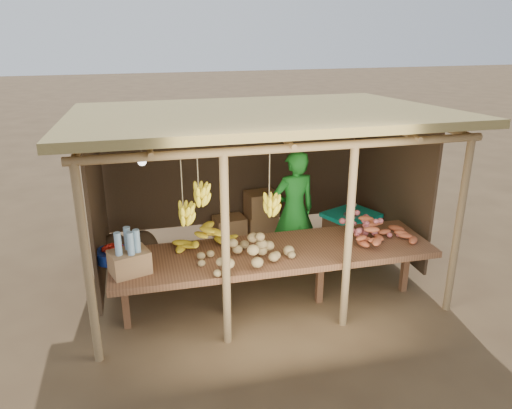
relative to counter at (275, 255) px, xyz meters
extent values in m
plane|color=brown|center=(0.00, 0.95, -0.74)|extent=(60.00, 60.00, 0.00)
cylinder|color=#90704A|center=(-2.10, -0.55, 0.36)|extent=(0.09, 0.09, 2.20)
cylinder|color=#90704A|center=(2.10, -0.55, 0.36)|extent=(0.09, 0.09, 2.20)
cylinder|color=#90704A|center=(-2.10, 2.45, 0.36)|extent=(0.09, 0.09, 2.20)
cylinder|color=#90704A|center=(2.10, 2.45, 0.36)|extent=(0.09, 0.09, 2.20)
cylinder|color=#90704A|center=(-0.70, -0.55, 0.36)|extent=(0.09, 0.09, 2.20)
cylinder|color=#90704A|center=(0.70, -0.55, 0.36)|extent=(0.09, 0.09, 2.20)
cylinder|color=#90704A|center=(0.00, -0.55, 1.46)|extent=(4.40, 0.09, 0.09)
cylinder|color=#90704A|center=(0.00, 2.45, 1.46)|extent=(4.40, 0.09, 0.09)
cube|color=olive|center=(0.00, 0.95, 1.55)|extent=(4.70, 3.50, 0.28)
cube|color=#422F1F|center=(0.00, 2.43, 0.47)|extent=(4.20, 0.04, 1.98)
cube|color=#422F1F|center=(-2.08, 1.15, 0.47)|extent=(0.04, 2.40, 1.98)
cube|color=#422F1F|center=(2.08, 1.15, 0.47)|extent=(0.04, 2.40, 1.98)
cube|color=brown|center=(0.00, 0.00, 0.02)|extent=(3.90, 1.05, 0.08)
cube|color=brown|center=(-1.80, 0.00, -0.38)|extent=(0.08, 0.08, 0.72)
cube|color=brown|center=(-0.60, 0.00, -0.38)|extent=(0.08, 0.08, 0.72)
cube|color=brown|center=(0.60, 0.00, -0.38)|extent=(0.08, 0.08, 0.72)
cube|color=brown|center=(1.80, 0.00, -0.38)|extent=(0.08, 0.08, 0.72)
cylinder|color=navy|center=(-1.90, 0.19, 0.13)|extent=(0.37, 0.37, 0.13)
cube|color=#9F7147|center=(-1.70, -0.16, 0.19)|extent=(0.49, 0.43, 0.26)
imported|color=#1B7D22|center=(0.57, 1.02, 0.14)|extent=(0.69, 0.51, 1.76)
cube|color=brown|center=(1.55, 1.22, -0.43)|extent=(0.83, 0.78, 0.61)
cube|color=#0D9783|center=(1.55, 1.22, -0.10)|extent=(0.93, 0.87, 0.06)
cube|color=#9F7147|center=(0.38, 2.15, -0.52)|extent=(0.51, 0.42, 0.39)
cube|color=#9F7147|center=(0.38, 2.15, -0.14)|extent=(0.51, 0.42, 0.39)
cube|color=#9F7147|center=(-0.15, 2.15, -0.52)|extent=(0.51, 0.42, 0.39)
ellipsoid|color=#422F1F|center=(-1.95, 1.66, -0.48)|extent=(0.45, 0.45, 0.60)
ellipsoid|color=#422F1F|center=(-1.55, 1.66, -0.48)|extent=(0.45, 0.45, 0.60)
camera|label=1|loc=(-1.53, -5.26, 2.68)|focal=35.00mm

